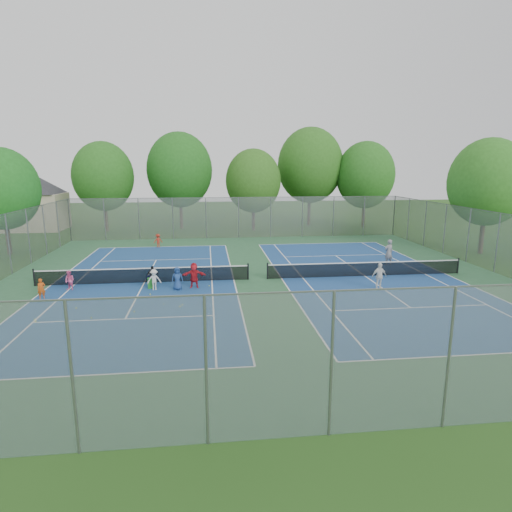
{
  "coord_description": "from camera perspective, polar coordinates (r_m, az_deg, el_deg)",
  "views": [
    {
      "loc": [
        -3.09,
        -25.87,
        7.03
      ],
      "look_at": [
        0.0,
        1.0,
        1.3
      ],
      "focal_mm": 30.0,
      "sensor_mm": 36.0,
      "label": 1
    }
  ],
  "objects": [
    {
      "name": "tennis_ball_5",
      "position": [
        22.19,
        -27.32,
        -7.8
      ],
      "size": [
        0.07,
        0.07,
        0.07
      ],
      "primitive_type": "sphere",
      "color": "#C3EE37",
      "rests_on": "ground"
    },
    {
      "name": "tennis_ball_8",
      "position": [
        24.47,
        -13.93,
        -5.01
      ],
      "size": [
        0.07,
        0.07,
        0.07
      ],
      "primitive_type": "sphere",
      "color": "yellow",
      "rests_on": "ground"
    },
    {
      "name": "fence_east",
      "position": [
        32.54,
        29.48,
        1.51
      ],
      "size": [
        0.1,
        32.0,
        4.0
      ],
      "primitive_type": "cube",
      "rotation": [
        0.0,
        0.0,
        1.57
      ],
      "color": "gray",
      "rests_on": "ground"
    },
    {
      "name": "ball_hopper",
      "position": [
        25.71,
        -13.89,
        -3.55
      ],
      "size": [
        0.36,
        0.36,
        0.62
      ],
      "primitive_type": "cube",
      "rotation": [
        0.0,
        0.0,
        0.15
      ],
      "color": "#268E29",
      "rests_on": "ground"
    },
    {
      "name": "tree_nr",
      "position": [
        51.31,
        7.23,
        11.89
      ],
      "size": [
        7.6,
        7.6,
        11.42
      ],
      "color": "#443326",
      "rests_on": "ground"
    },
    {
      "name": "tennis_ball_4",
      "position": [
        22.61,
        -12.23,
        -6.34
      ],
      "size": [
        0.07,
        0.07,
        0.07
      ],
      "primitive_type": "sphere",
      "color": "#ADD331",
      "rests_on": "ground"
    },
    {
      "name": "child_far_baseline",
      "position": [
        38.38,
        -12.93,
        2.01
      ],
      "size": [
        0.87,
        0.66,
        1.19
      ],
      "primitive_type": "imported",
      "rotation": [
        0.0,
        0.0,
        3.46
      ],
      "color": "#AE2A18",
      "rests_on": "ground"
    },
    {
      "name": "tennis_ball_9",
      "position": [
        23.32,
        -22.84,
        -6.47
      ],
      "size": [
        0.07,
        0.07,
        0.07
      ],
      "primitive_type": "sphere",
      "color": "#CFE735",
      "rests_on": "ground"
    },
    {
      "name": "student_a",
      "position": [
        25.71,
        -26.7,
        -3.93
      ],
      "size": [
        0.48,
        0.42,
        1.12
      ],
      "primitive_type": "imported",
      "rotation": [
        0.0,
        0.0,
        0.47
      ],
      "color": "#CE4F13",
      "rests_on": "ground"
    },
    {
      "name": "tree_nl",
      "position": [
        48.96,
        -10.16,
        11.21
      ],
      "size": [
        7.2,
        7.2,
        10.69
      ],
      "color": "#443326",
      "rests_on": "ground"
    },
    {
      "name": "tennis_ball_6",
      "position": [
        22.35,
        -9.81,
        -6.46
      ],
      "size": [
        0.07,
        0.07,
        0.07
      ],
      "primitive_type": "sphere",
      "color": "#CDE735",
      "rests_on": "ground"
    },
    {
      "name": "court_left",
      "position": [
        27.09,
        -14.65,
        -3.44
      ],
      "size": [
        10.97,
        23.77,
        0.01
      ],
      "primitive_type": "cube",
      "color": "navy",
      "rests_on": "court_pad"
    },
    {
      "name": "tennis_ball_3",
      "position": [
        22.72,
        -6.99,
        -6.07
      ],
      "size": [
        0.07,
        0.07,
        0.07
      ],
      "primitive_type": "sphere",
      "color": "#ADC62E",
      "rests_on": "ground"
    },
    {
      "name": "tennis_ball_0",
      "position": [
        22.07,
        -10.11,
        -6.71
      ],
      "size": [
        0.07,
        0.07,
        0.07
      ],
      "primitive_type": "sphere",
      "color": "#EEF138",
      "rests_on": "ground"
    },
    {
      "name": "student_d",
      "position": [
        26.29,
        -13.64,
        -2.55
      ],
      "size": [
        0.74,
        0.43,
        1.2
      ],
      "primitive_type": "imported",
      "rotation": [
        0.0,
        0.0,
        0.2
      ],
      "color": "black",
      "rests_on": "ground"
    },
    {
      "name": "tree_side_e",
      "position": [
        38.8,
        28.51,
        8.64
      ],
      "size": [
        6.0,
        6.0,
        9.2
      ],
      "color": "#443326",
      "rests_on": "ground"
    },
    {
      "name": "tree_ne",
      "position": [
        51.18,
        14.38,
        10.41
      ],
      "size": [
        6.6,
        6.6,
        9.77
      ],
      "color": "#443326",
      "rests_on": "ground"
    },
    {
      "name": "instructor",
      "position": [
        32.0,
        17.27,
        0.45
      ],
      "size": [
        0.78,
        0.61,
        1.89
      ],
      "primitive_type": "imported",
      "rotation": [
        0.0,
        0.0,
        3.4
      ],
      "color": "gray",
      "rests_on": "ground"
    },
    {
      "name": "tennis_ball_2",
      "position": [
        22.49,
        -27.45,
        -7.56
      ],
      "size": [
        0.07,
        0.07,
        0.07
      ],
      "primitive_type": "sphere",
      "color": "#C5E635",
      "rests_on": "ground"
    },
    {
      "name": "court_pad",
      "position": [
        26.98,
        0.24,
        -3.13
      ],
      "size": [
        32.0,
        32.0,
        0.01
      ],
      "primitive_type": "cube",
      "color": "#2B5C38",
      "rests_on": "ground"
    },
    {
      "name": "fence_north",
      "position": [
        42.28,
        -2.33,
        5.12
      ],
      "size": [
        32.0,
        0.1,
        4.0
      ],
      "primitive_type": "cube",
      "color": "gray",
      "rests_on": "ground"
    },
    {
      "name": "ground",
      "position": [
        26.99,
        0.24,
        -3.14
      ],
      "size": [
        120.0,
        120.0,
        0.0
      ],
      "primitive_type": "plane",
      "color": "#224A17",
      "rests_on": "ground"
    },
    {
      "name": "house",
      "position": [
        53.41,
        -27.54,
        7.6
      ],
      "size": [
        11.03,
        11.03,
        7.3
      ],
      "color": "#B7A88C",
      "rests_on": "ground"
    },
    {
      "name": "tennis_ball_1",
      "position": [
        21.64,
        -21.1,
        -7.74
      ],
      "size": [
        0.07,
        0.07,
        0.07
      ],
      "primitive_type": "sphere",
      "color": "#BDD030",
      "rests_on": "ground"
    },
    {
      "name": "net_right",
      "position": [
        28.53,
        14.35,
        -1.74
      ],
      "size": [
        12.87,
        0.1,
        0.91
      ],
      "primitive_type": "cube",
      "color": "black",
      "rests_on": "ground"
    },
    {
      "name": "student_c",
      "position": [
        25.24,
        -13.43,
        -3.1
      ],
      "size": [
        0.85,
        0.56,
        1.23
      ],
      "primitive_type": "imported",
      "rotation": [
        0.0,
        0.0,
        0.14
      ],
      "color": "silver",
      "rests_on": "ground"
    },
    {
      "name": "student_b",
      "position": [
        26.77,
        -23.59,
        -3.01
      ],
      "size": [
        0.69,
        0.63,
        1.15
      ],
      "primitive_type": "imported",
      "rotation": [
        0.0,
        0.0,
        -0.43
      ],
      "color": "#E95A91",
      "rests_on": "ground"
    },
    {
      "name": "net_left",
      "position": [
        26.98,
        -14.7,
        -2.55
      ],
      "size": [
        12.87,
        0.1,
        0.91
      ],
      "primitive_type": "cube",
      "color": "black",
      "rests_on": "ground"
    },
    {
      "name": "tennis_ball_10",
      "position": [
        25.55,
        -6.27,
        -4.0
      ],
      "size": [
        0.07,
        0.07,
        0.07
      ],
      "primitive_type": "sphere",
      "color": "#B1CA2F",
      "rests_on": "ground"
    },
    {
      "name": "tree_nc",
      "position": [
        47.17,
        -0.36,
        9.98
      ],
      "size": [
        6.0,
        6.0,
        8.85
      ],
      "color": "#443326",
      "rests_on": "ground"
    },
    {
      "name": "court_right",
      "position": [
        28.64,
        14.3,
        -2.59
      ],
      "size": [
        10.97,
        23.77,
        0.01
      ],
      "primitive_type": "cube",
      "color": "navy",
      "rests_on": "court_pad"
    },
    {
      "name": "student_f",
      "position": [
        25.24,
        -8.26,
        -2.57
      ],
      "size": [
        1.41,
        0.5,
        1.5
      ],
      "primitive_type": "imported",
      "rotation": [
        0.0,
        0.0,
        -0.04
      ],
      "color": "red",
      "rests_on": "ground"
    },
    {
      "name": "ball_crate",
      "position": [
        27.69,
        -14.14,
        -2.84
      ],
      "size": [
        0.34,
        0.34,
        0.26
      ],
      "primitive_type": "cube",
      "rotation": [
        0.0,
        0.0,
        0.14
      ],
      "color": "#162FAC",
      "rests_on": "ground"
    },
    {
      "name": "teen_court_b",
      "position": [
        25.67,
        16.1,
        -2.6
      ],
      "size": [
        0.96,
        0.51,
        1.57
      ],
      "primitive_type": "imported",
      "rotation": [
        0.0,
        0.0,
        0.15
      ],
      "color": "white",
      "rests_on": "ground"
    },
    {
      "name": "fence_south",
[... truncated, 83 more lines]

